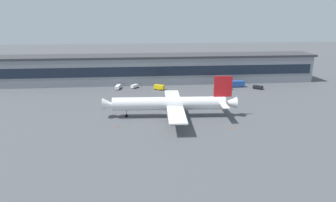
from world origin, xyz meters
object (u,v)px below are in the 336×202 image
at_px(follow_me_car, 134,86).
at_px(crew_van, 159,87).
at_px(catering_truck, 221,85).
at_px(traffic_cone_1, 118,126).
at_px(traffic_cone_2, 230,128).
at_px(belt_loader, 118,87).
at_px(fuel_truck, 237,84).
at_px(pushback_tractor, 258,87).
at_px(traffic_cone_0, 176,121).
at_px(airliner, 171,103).

xyz_separation_m(follow_me_car, crew_van, (12.63, -4.93, 0.37)).
relative_size(catering_truck, traffic_cone_1, 10.24).
distance_m(traffic_cone_1, traffic_cone_2, 38.70).
relative_size(belt_loader, traffic_cone_2, 9.00).
bearing_deg(fuel_truck, belt_loader, 178.50).
height_order(pushback_tractor, traffic_cone_2, pushback_tractor).
bearing_deg(pushback_tractor, fuel_truck, 151.37).
relative_size(follow_me_car, traffic_cone_0, 7.22).
height_order(fuel_truck, traffic_cone_0, fuel_truck).
xyz_separation_m(airliner, fuel_truck, (39.97, 45.31, -3.28)).
bearing_deg(traffic_cone_2, fuel_truck, 70.43).
xyz_separation_m(belt_loader, traffic_cone_1, (3.13, -56.50, -0.78)).
height_order(traffic_cone_0, traffic_cone_1, traffic_cone_1).
bearing_deg(traffic_cone_2, traffic_cone_1, 172.03).
distance_m(traffic_cone_0, traffic_cone_1, 20.95).
relative_size(crew_van, traffic_cone_1, 7.55).
distance_m(belt_loader, traffic_cone_1, 56.59).
distance_m(follow_me_car, traffic_cone_2, 71.13).
relative_size(fuel_truck, traffic_cone_0, 13.05).
distance_m(airliner, traffic_cone_0, 8.39).
relative_size(pushback_tractor, traffic_cone_1, 7.10).
distance_m(follow_me_car, crew_van, 13.56).
distance_m(pushback_tractor, traffic_cone_2, 63.12).
relative_size(crew_van, traffic_cone_2, 7.62).
xyz_separation_m(pushback_tractor, traffic_cone_2, (-31.09, -54.93, -0.68)).
height_order(fuel_truck, traffic_cone_2, fuel_truck).
bearing_deg(crew_van, traffic_cone_1, -108.86).
height_order(airliner, traffic_cone_0, airliner).
bearing_deg(catering_truck, traffic_cone_2, -102.03).
distance_m(belt_loader, traffic_cone_0, 58.82).
height_order(catering_truck, traffic_cone_2, catering_truck).
height_order(pushback_tractor, catering_truck, catering_truck).
bearing_deg(traffic_cone_1, catering_truck, 44.93).
bearing_deg(traffic_cone_0, traffic_cone_1, -172.44).
bearing_deg(traffic_cone_2, crew_van, 109.26).
xyz_separation_m(crew_van, traffic_cone_1, (-18.02, -52.75, -1.09)).
xyz_separation_m(pushback_tractor, catering_truck, (-19.29, 0.45, 1.24)).
bearing_deg(follow_me_car, traffic_cone_1, -95.34).
height_order(crew_van, belt_loader, crew_van).
height_order(fuel_truck, belt_loader, fuel_truck).
height_order(belt_loader, traffic_cone_2, belt_loader).
height_order(crew_van, traffic_cone_0, crew_van).
xyz_separation_m(belt_loader, traffic_cone_0, (23.90, -53.74, -0.83)).
relative_size(catering_truck, belt_loader, 1.15).
bearing_deg(belt_loader, crew_van, -10.06).
xyz_separation_m(fuel_truck, traffic_cone_1, (-59.74, -54.85, -1.51)).
distance_m(pushback_tractor, fuel_truck, 11.06).
relative_size(pushback_tractor, traffic_cone_0, 8.17).
bearing_deg(fuel_truck, catering_truck, -153.29).
relative_size(follow_me_car, pushback_tractor, 0.88).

